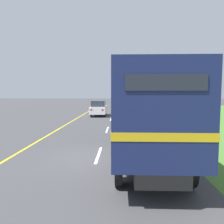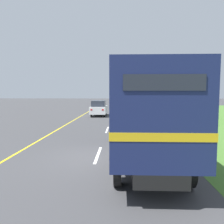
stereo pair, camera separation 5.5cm
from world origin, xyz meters
The scene contains 14 objects.
ground_plane centered at (0.00, 0.00, 0.00)m, with size 200.00×200.00×0.00m, color #3D3D3F.
edge_line_yellow centered at (-3.70, 12.82, 0.00)m, with size 0.12×53.65×0.01m, color yellow.
centre_dash_near centered at (0.00, 0.41, 0.00)m, with size 0.12×2.60×0.01m, color white.
centre_dash_mid_a centered at (0.00, 7.01, 0.00)m, with size 0.12×2.60×0.01m, color white.
centre_dash_mid_b centered at (0.00, 13.61, 0.00)m, with size 0.12×2.60×0.01m, color white.
centre_dash_far centered at (0.00, 20.21, 0.00)m, with size 0.12×2.60×0.01m, color white.
centre_dash_farthest centered at (0.00, 26.81, 0.00)m, with size 0.12×2.60×0.01m, color white.
horse_trailer_truck centered at (1.94, -0.29, 1.99)m, with size 2.41×8.42×3.56m.
lead_car_white centered at (-1.60, 16.80, 0.93)m, with size 1.80×4.04×1.83m.
lead_car_white_ahead centered at (1.97, 27.24, 0.91)m, with size 1.80×3.97×1.78m.
highway_sign centered at (6.87, 8.64, 1.73)m, with size 2.21×0.09×2.80m.
roadside_tree_near centered at (8.07, 14.50, 3.21)m, with size 3.67×3.67×5.05m.
roadside_tree_mid centered at (9.64, 21.12, 3.65)m, with size 3.12×3.12×5.23m.
delineator_post centered at (4.27, 2.44, 0.51)m, with size 0.08×0.08×0.95m.
Camera 2 is at (1.00, -9.00, 2.72)m, focal length 35.00 mm.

